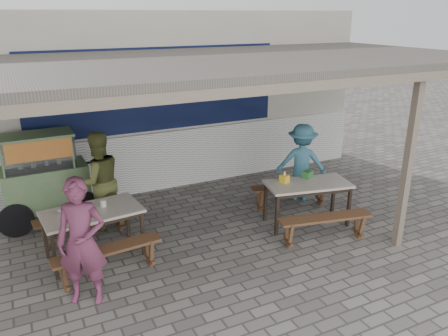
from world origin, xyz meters
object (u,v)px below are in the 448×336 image
bench_left_wall (83,219)px  patron_right_table (301,162)px  table_right (308,187)px  condiment_bowl (66,212)px  bench_left_street (108,256)px  bench_right_street (325,223)px  patron_street_side (82,242)px  vendor_cart (44,175)px  table_left (92,215)px  bench_right_wall (291,190)px  condiment_jar (103,203)px  patron_wall_side (99,181)px  donation_box (308,174)px  tissue_box (284,179)px

bench_left_wall → patron_right_table: (4.07, -0.20, 0.41)m
table_right → condiment_bowl: (-3.81, 0.54, 0.11)m
bench_left_street → condiment_bowl: condiment_bowl is taller
table_right → patron_right_table: size_ratio=1.01×
bench_left_street → bench_right_street: same height
bench_left_street → patron_street_side: patron_street_side is taller
vendor_cart → table_left: bearing=-73.7°
bench_right_street → condiment_bowl: size_ratio=7.09×
bench_right_wall → bench_right_street: bearing=-90.0°
patron_right_table → condiment_jar: 3.84m
condiment_jar → bench_left_wall: bearing=113.9°
vendor_cart → patron_right_table: size_ratio=1.32×
bench_left_wall → condiment_jar: 0.77m
table_left → bench_left_street: 0.73m
bench_left_wall → patron_wall_side: (0.35, 0.28, 0.50)m
table_right → patron_wall_side: patron_wall_side is taller
table_right → condiment_jar: condiment_jar is taller
bench_left_wall → patron_street_side: patron_street_side is taller
bench_right_wall → donation_box: size_ratio=8.10×
table_left → donation_box: (3.61, -0.28, 0.14)m
vendor_cart → donation_box: 4.51m
condiment_jar → table_left: bearing=-156.2°
donation_box → condiment_jar: 3.45m
bench_right_wall → tissue_box: tissue_box is taller
bench_left_street → patron_wall_side: (0.23, 1.57, 0.50)m
bench_right_wall → patron_street_side: bearing=-150.9°
table_left → condiment_bowl: (-0.34, 0.05, 0.10)m
bench_left_wall → condiment_bowl: size_ratio=6.91×
bench_left_wall → patron_street_side: 1.75m
table_left → bench_right_street: size_ratio=0.94×
patron_right_table → condiment_jar: patron_right_table is taller
bench_right_street → tissue_box: 1.02m
bench_left_street → vendor_cart: vendor_cart is taller
table_left → table_right: 3.51m
patron_street_side → tissue_box: 3.50m
bench_left_wall → tissue_box: tissue_box is taller
bench_right_wall → patron_right_table: 0.62m
table_right → bench_right_street: 0.76m
patron_right_table → tissue_box: bearing=74.5°
bench_left_street → condiment_jar: condiment_jar is taller
bench_right_street → condiment_bowl: bearing=173.6°
table_right → tissue_box: 0.42m
patron_wall_side → condiment_jar: size_ratio=16.77×
bench_left_street → donation_box: 3.60m
bench_left_wall → table_right: 3.73m
table_left → vendor_cart: size_ratio=0.73×
bench_left_wall → condiment_bowl: 0.79m
bench_right_street → bench_right_wall: bearing=90.0°
bench_right_street → condiment_jar: size_ratio=15.41×
patron_wall_side → bench_left_street: bearing=72.4°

